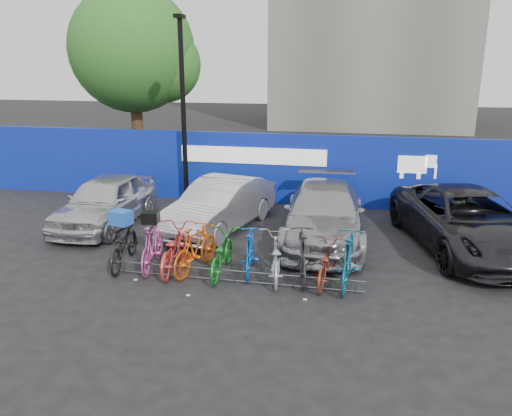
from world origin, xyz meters
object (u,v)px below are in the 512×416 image
(bike_7, at_px, (302,255))
(car_2, at_px, (324,213))
(bike_2, at_px, (173,248))
(bike_9, at_px, (349,259))
(tree, at_px, (138,53))
(car_1, at_px, (220,205))
(car_3, at_px, (468,221))
(bike_6, at_px, (275,257))
(bike_4, at_px, (221,254))
(bike_0, at_px, (123,245))
(car_0, at_px, (106,201))
(bike_5, at_px, (250,252))
(bike_rack, at_px, (235,276))
(lamppost, at_px, (183,107))
(bike_3, at_px, (196,249))
(bike_1, at_px, (152,246))
(bike_8, at_px, (325,263))

(bike_7, bearing_deg, car_2, -106.28)
(bike_2, distance_m, bike_9, 3.99)
(tree, height_order, car_1, tree)
(car_1, distance_m, car_3, 6.65)
(car_3, xyz_separation_m, bike_6, (-4.52, -2.78, -0.27))
(bike_4, height_order, bike_9, bike_9)
(tree, distance_m, bike_9, 14.49)
(tree, bearing_deg, bike_0, -68.85)
(car_0, relative_size, car_2, 0.85)
(car_2, height_order, bike_4, car_2)
(bike_5, bearing_deg, bike_7, 166.20)
(tree, distance_m, car_0, 8.87)
(bike_rack, bearing_deg, bike_5, 71.46)
(car_0, height_order, car_2, car_2)
(bike_0, height_order, bike_7, bike_7)
(bike_2, xyz_separation_m, bike_6, (2.38, -0.00, -0.02))
(lamppost, distance_m, bike_0, 6.21)
(bike_rack, relative_size, bike_2, 2.80)
(lamppost, bearing_deg, car_2, -29.63)
(lamppost, bearing_deg, bike_5, -57.70)
(bike_2, relative_size, bike_7, 1.04)
(car_2, bearing_deg, car_0, 177.52)
(bike_3, height_order, bike_7, bike_7)
(tree, xyz_separation_m, bike_6, (7.59, -10.23, -4.57))
(bike_1, relative_size, bike_4, 0.99)
(bike_1, bearing_deg, lamppost, -86.62)
(car_2, distance_m, bike_2, 4.29)
(lamppost, relative_size, bike_5, 3.61)
(car_1, height_order, bike_3, car_1)
(bike_5, relative_size, bike_7, 0.88)
(bike_8, bearing_deg, tree, -43.96)
(car_0, bearing_deg, bike_0, -55.94)
(tree, height_order, car_2, tree)
(bike_2, height_order, bike_8, bike_2)
(bike_0, height_order, bike_8, bike_0)
(car_0, relative_size, bike_5, 2.59)
(bike_1, distance_m, bike_2, 0.52)
(car_3, xyz_separation_m, bike_2, (-6.90, -2.78, -0.25))
(car_0, distance_m, bike_6, 6.18)
(bike_5, xyz_separation_m, bike_7, (1.20, -0.13, 0.07))
(car_3, distance_m, bike_7, 4.78)
(lamppost, height_order, bike_4, lamppost)
(car_3, bearing_deg, bike_1, -173.83)
(bike_rack, xyz_separation_m, bike_6, (0.81, 0.43, 0.34))
(bike_rack, bearing_deg, car_0, 145.83)
(car_0, height_order, bike_4, car_0)
(bike_6, xyz_separation_m, bike_9, (1.61, -0.04, 0.09))
(car_0, xyz_separation_m, bike_1, (2.62, -2.75, -0.19))
(bike_8, bearing_deg, bike_0, 5.25)
(bike_4, xyz_separation_m, bike_8, (2.34, 0.00, -0.03))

